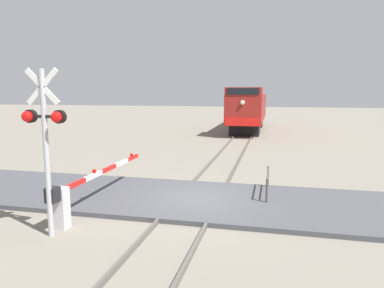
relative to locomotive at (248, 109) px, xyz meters
The scene contains 8 objects.
ground_plane 23.91m from the locomotive, 90.00° to the right, with size 160.00×160.00×0.00m, color gray.
rail_track_left 23.91m from the locomotive, 91.73° to the right, with size 0.08×80.00×0.15m, color #59544C.
rail_track_right 23.91m from the locomotive, 88.27° to the right, with size 0.08×80.00×0.15m, color #59544C.
road_surface 23.90m from the locomotive, 90.00° to the right, with size 36.00×4.54×0.15m, color #47474C.
locomotive is the anchor object (origin of this frame).
crossing_signal 27.77m from the locomotive, 96.64° to the right, with size 1.18×0.33×4.41m.
crossing_gate 26.43m from the locomotive, 97.02° to the right, with size 0.36×6.22×1.29m.
guard_railing 22.94m from the locomotive, 84.14° to the right, with size 0.08×2.13×0.95m.
Camera 1 is at (2.49, -11.62, 3.81)m, focal length 32.97 mm.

